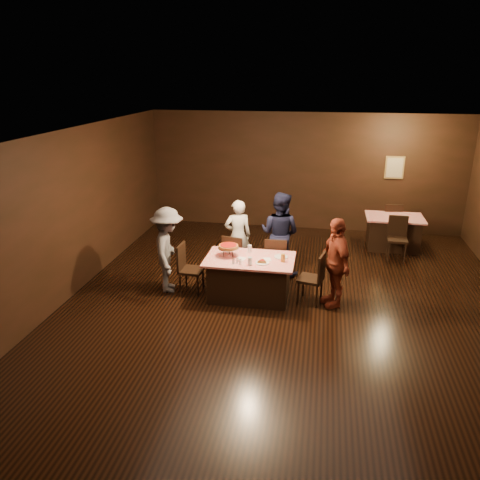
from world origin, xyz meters
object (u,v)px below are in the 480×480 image
diner_white_jacket (238,236)px  diner_grey_knit (168,250)px  main_table (250,278)px  chair_back_far (390,221)px  chair_back_near (397,239)px  chair_far_right (276,259)px  pizza_stand (228,247)px  chair_end_left (191,269)px  glass_front_left (250,261)px  diner_red_shirt (335,262)px  plate_empty (281,257)px  glass_amber (283,258)px  chair_end_right (311,278)px  diner_navy_hoodie (280,234)px  back_table (393,232)px  chair_far_left (236,257)px  glass_back (250,249)px

diner_white_jacket → diner_grey_knit: size_ratio=0.93×
main_table → chair_back_far: 4.73m
chair_back_far → diner_grey_knit: bearing=33.3°
chair_back_near → main_table: bearing=-138.4°
chair_far_right → pizza_stand: size_ratio=2.50×
chair_end_left → diner_grey_knit: 0.56m
main_table → pizza_stand: pizza_stand is taller
glass_front_left → diner_red_shirt: bearing=11.1°
plate_empty → glass_amber: size_ratio=1.79×
chair_end_right → diner_white_jacket: bearing=-114.8°
diner_navy_hoodie → pizza_stand: bearing=73.2°
diner_grey_knit → glass_front_left: size_ratio=11.61×
diner_navy_hoodie → diner_red_shirt: size_ratio=1.06×
chair_end_left → plate_empty: chair_end_left is taller
diner_red_shirt → chair_end_right: bearing=-115.1°
glass_amber → chair_end_left: bearing=178.3°
chair_end_left → chair_back_far: (4.01, 3.73, 0.00)m
pizza_stand → glass_front_left: (0.45, -0.35, -0.11)m
chair_back_far → diner_white_jacket: (-3.35, -2.53, 0.28)m
back_table → diner_navy_hoodie: 3.19m
chair_far_left → diner_white_jacket: size_ratio=0.63×
diner_grey_knit → chair_end_left: bearing=-108.6°
main_table → glass_amber: (0.60, -0.05, 0.46)m
diner_red_shirt → pizza_stand: (-1.91, 0.06, 0.14)m
glass_front_left → glass_back: same height
diner_white_jacket → diner_red_shirt: 2.30m
chair_back_far → chair_far_left: bearing=35.6°
diner_white_jacket → plate_empty: (0.99, -1.05, 0.02)m
chair_back_near → plate_empty: size_ratio=3.80×
chair_far_right → glass_amber: 0.90m
back_table → glass_amber: size_ratio=9.29×
chair_back_near → diner_red_shirt: 2.84m
back_table → glass_front_left: size_ratio=9.29×
chair_end_right → plate_empty: bearing=-92.2°
chair_far_left → chair_back_far: size_ratio=1.00×
chair_far_left → chair_far_right: bearing=-168.3°
diner_navy_hoodie → chair_back_far: bearing=-116.0°
diner_red_shirt → glass_back: diner_red_shirt is taller
pizza_stand → chair_end_right: bearing=-1.9°
chair_far_right → diner_red_shirt: 1.39m
chair_end_right → glass_front_left: (-1.05, -0.30, 0.37)m
chair_far_right → chair_far_left: bearing=-1.7°
main_table → chair_far_right: size_ratio=1.68×
main_table → diner_navy_hoodie: diner_navy_hoodie is taller
chair_far_left → plate_empty: bearing=159.4°
chair_far_right → diner_white_jacket: diner_white_jacket is taller
chair_end_right → glass_front_left: bearing=-61.0°
glass_front_left → glass_back: size_ratio=1.00×
back_table → diner_grey_knit: diner_grey_knit is taller
back_table → chair_back_far: (0.00, 0.60, 0.09)m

